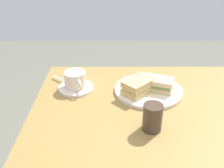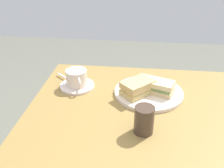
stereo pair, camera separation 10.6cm
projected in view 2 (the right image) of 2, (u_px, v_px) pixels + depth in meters
dining_table at (201, 160)px, 0.90m from camera, size 1.26×0.92×0.77m
sandwich_plate at (149, 93)px, 1.05m from camera, size 0.27×0.27×0.01m
sandwich_front at (155, 86)px, 1.03m from camera, size 0.16×0.12×0.05m
sandwich_back at (138, 88)px, 1.01m from camera, size 0.14×0.14×0.06m
coffee_saucer at (77, 86)px, 1.10m from camera, size 0.14×0.14×0.01m
coffee_cup at (77, 77)px, 1.08m from camera, size 0.09×0.11×0.07m
spoon at (66, 78)px, 1.14m from camera, size 0.08×0.07×0.01m
drinking_glass at (144, 120)px, 0.82m from camera, size 0.06×0.06×0.09m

